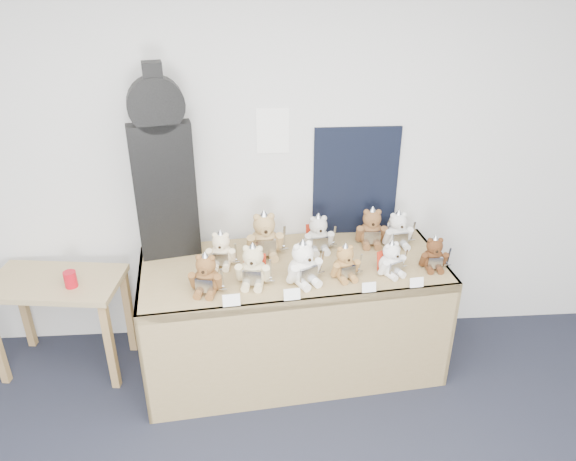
{
  "coord_description": "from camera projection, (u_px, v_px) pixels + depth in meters",
  "views": [
    {
      "loc": [
        -0.01,
        -0.98,
        2.66
      ],
      "look_at": [
        0.2,
        1.98,
        1.1
      ],
      "focal_mm": 35.0,
      "sensor_mm": 36.0,
      "label": 1
    }
  ],
  "objects": [
    {
      "name": "guitar_case",
      "position": [
        163.0,
        168.0,
        3.42
      ],
      "size": [
        0.39,
        0.19,
        1.24
      ],
      "rotation": [
        0.0,
        0.0,
        0.21
      ],
      "color": "black",
      "rests_on": "display_table"
    },
    {
      "name": "red_cup",
      "position": [
        70.0,
        279.0,
        3.53
      ],
      "size": [
        0.08,
        0.08,
        0.11
      ],
      "primitive_type": "cylinder",
      "color": "#B80C1A",
      "rests_on": "side_table"
    },
    {
      "name": "teddy_front_centre",
      "position": [
        303.0,
        264.0,
        3.34
      ],
      "size": [
        0.25,
        0.25,
        0.31
      ],
      "rotation": [
        0.0,
        0.0,
        0.48
      ],
      "color": "white",
      "rests_on": "display_table"
    },
    {
      "name": "entry_card_b",
      "position": [
        292.0,
        294.0,
        3.21
      ],
      "size": [
        0.1,
        0.03,
        0.07
      ],
      "primitive_type": "cube",
      "rotation": [
        -0.24,
        0.0,
        0.11
      ],
      "color": "white",
      "rests_on": "display_table"
    },
    {
      "name": "room_shell",
      "position": [
        273.0,
        131.0,
        3.59
      ],
      "size": [
        6.0,
        6.0,
        6.0
      ],
      "color": "white",
      "rests_on": "floor"
    },
    {
      "name": "teddy_back_right",
      "position": [
        371.0,
        228.0,
        3.77
      ],
      "size": [
        0.24,
        0.2,
        0.29
      ],
      "rotation": [
        0.0,
        0.0,
        -0.07
      ],
      "color": "brown",
      "rests_on": "display_table"
    },
    {
      "name": "entry_card_d",
      "position": [
        417.0,
        282.0,
        3.33
      ],
      "size": [
        0.09,
        0.03,
        0.06
      ],
      "primitive_type": "cube",
      "rotation": [
        -0.24,
        0.0,
        0.11
      ],
      "color": "white",
      "rests_on": "display_table"
    },
    {
      "name": "teddy_front_left",
      "position": [
        253.0,
        267.0,
        3.33
      ],
      "size": [
        0.24,
        0.21,
        0.29
      ],
      "rotation": [
        0.0,
        0.0,
        -0.14
      ],
      "color": "beige",
      "rests_on": "display_table"
    },
    {
      "name": "teddy_front_end",
      "position": [
        434.0,
        254.0,
        3.5
      ],
      "size": [
        0.2,
        0.16,
        0.24
      ],
      "rotation": [
        0.0,
        0.0,
        -0.03
      ],
      "color": "#4F2F1B",
      "rests_on": "display_table"
    },
    {
      "name": "teddy_back_end",
      "position": [
        398.0,
        231.0,
        3.75
      ],
      "size": [
        0.23,
        0.2,
        0.28
      ],
      "rotation": [
        0.0,
        0.0,
        0.17
      ],
      "color": "silver",
      "rests_on": "display_table"
    },
    {
      "name": "teddy_back_left",
      "position": [
        221.0,
        250.0,
        3.53
      ],
      "size": [
        0.21,
        0.18,
        0.26
      ],
      "rotation": [
        0.0,
        0.0,
        -0.08
      ],
      "color": "beige",
      "rests_on": "display_table"
    },
    {
      "name": "teddy_front_right",
      "position": [
        345.0,
        263.0,
        3.4
      ],
      "size": [
        0.21,
        0.18,
        0.25
      ],
      "rotation": [
        0.0,
        0.0,
        0.25
      ],
      "color": "#A1723D",
      "rests_on": "display_table"
    },
    {
      "name": "navy_board",
      "position": [
        355.0,
        182.0,
        3.8
      ],
      "size": [
        0.57,
        0.03,
        0.77
      ],
      "primitive_type": "cube",
      "rotation": [
        0.0,
        0.0,
        -0.01
      ],
      "color": "black",
      "rests_on": "display_table"
    },
    {
      "name": "teddy_back_centre_left",
      "position": [
        265.0,
        236.0,
        3.63
      ],
      "size": [
        0.28,
        0.23,
        0.34
      ],
      "rotation": [
        0.0,
        0.0,
        0.1
      ],
      "color": "tan",
      "rests_on": "display_table"
    },
    {
      "name": "teddy_back_centre_right",
      "position": [
        318.0,
        235.0,
        3.7
      ],
      "size": [
        0.23,
        0.2,
        0.28
      ],
      "rotation": [
        0.0,
        0.0,
        0.13
      ],
      "color": "beige",
      "rests_on": "display_table"
    },
    {
      "name": "display_table",
      "position": [
        295.0,
        294.0,
        3.59
      ],
      "size": [
        2.01,
        1.01,
        0.81
      ],
      "rotation": [
        0.0,
        0.0,
        0.11
      ],
      "color": "olive",
      "rests_on": "floor"
    },
    {
      "name": "teddy_front_far_left",
      "position": [
        206.0,
        275.0,
        3.26
      ],
      "size": [
        0.23,
        0.2,
        0.28
      ],
      "rotation": [
        0.0,
        0.0,
        -0.19
      ],
      "color": "brown",
      "rests_on": "display_table"
    },
    {
      "name": "entry_card_c",
      "position": [
        369.0,
        287.0,
        3.28
      ],
      "size": [
        0.09,
        0.03,
        0.06
      ],
      "primitive_type": "cube",
      "rotation": [
        -0.24,
        0.0,
        0.11
      ],
      "color": "white",
      "rests_on": "display_table"
    },
    {
      "name": "side_table",
      "position": [
        58.0,
        296.0,
        3.67
      ],
      "size": [
        0.89,
        0.57,
        0.7
      ],
      "rotation": [
        0.0,
        0.0,
        -0.13
      ],
      "color": "#9B7B53",
      "rests_on": "floor"
    },
    {
      "name": "teddy_front_far_right",
      "position": [
        391.0,
        260.0,
        3.44
      ],
      "size": [
        0.2,
        0.2,
        0.24
      ],
      "rotation": [
        0.0,
        0.0,
        0.47
      ],
      "color": "white",
      "rests_on": "display_table"
    },
    {
      "name": "entry_card_a",
      "position": [
        231.0,
        300.0,
        3.16
      ],
      "size": [
        0.1,
        0.03,
        0.07
      ],
      "primitive_type": "cube",
      "rotation": [
        -0.24,
        0.0,
        0.11
      ],
      "color": "white",
      "rests_on": "display_table"
    }
  ]
}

